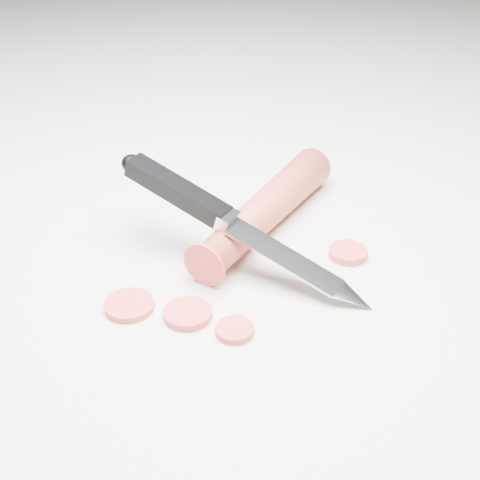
{
  "coord_description": "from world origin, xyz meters",
  "views": [
    {
      "loc": [
        0.03,
        -0.49,
        0.32
      ],
      "look_at": [
        -0.0,
        -0.02,
        0.02
      ],
      "focal_mm": 50.0,
      "sensor_mm": 36.0,
      "label": 1
    }
  ],
  "objects": [
    {
      "name": "ground",
      "position": [
        0.0,
        0.0,
        0.0
      ],
      "size": [
        2.4,
        2.4,
        0.0
      ],
      "primitive_type": "plane",
      "color": "silver",
      "rests_on": "ground"
    },
    {
      "name": "carrot_slice_0",
      "position": [
        -0.01,
        -0.0,
        0.0
      ],
      "size": [
        0.03,
        0.03,
        0.01
      ],
      "primitive_type": "cylinder",
      "color": "#E13937",
      "rests_on": "ground"
    },
    {
      "name": "carrot_slice_4",
      "position": [
        0.09,
        -0.01,
        0.0
      ],
      "size": [
        0.03,
        0.03,
        0.01
      ],
      "primitive_type": "cylinder",
      "color": "#E13937",
      "rests_on": "ground"
    },
    {
      "name": "carrot_slice_3",
      "position": [
        -0.08,
        -0.1,
        0.0
      ],
      "size": [
        0.04,
        0.04,
        0.01
      ],
      "primitive_type": "cylinder",
      "color": "#E13937",
      "rests_on": "ground"
    },
    {
      "name": "carrot",
      "position": [
        0.02,
        0.03,
        0.02
      ],
      "size": [
        0.12,
        0.2,
        0.03
      ],
      "primitive_type": "cylinder",
      "rotation": [
        1.57,
        0.0,
        -0.47
      ],
      "color": "#BB382A",
      "rests_on": "ground"
    },
    {
      "name": "kitchen_knife",
      "position": [
        0.0,
        -0.03,
        0.04
      ],
      "size": [
        0.22,
        0.13,
        0.08
      ],
      "primitive_type": null,
      "color": "silver",
      "rests_on": "ground"
    },
    {
      "name": "carrot_slice_2",
      "position": [
        0.0,
        -0.12,
        0.0
      ],
      "size": [
        0.03,
        0.03,
        0.01
      ],
      "primitive_type": "cylinder",
      "color": "#E13937",
      "rests_on": "ground"
    },
    {
      "name": "carrot_slice_1",
      "position": [
        -0.03,
        -0.1,
        0.0
      ],
      "size": [
        0.04,
        0.04,
        0.01
      ],
      "primitive_type": "cylinder",
      "color": "#E13937",
      "rests_on": "ground"
    }
  ]
}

